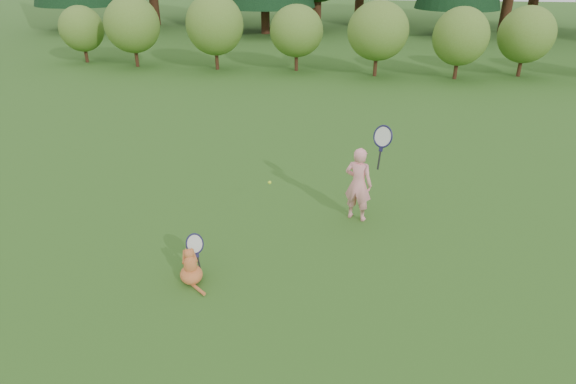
# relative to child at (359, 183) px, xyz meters

# --- Properties ---
(ground) EXTENTS (100.00, 100.00, 0.00)m
(ground) POSITION_rel_child_xyz_m (-1.32, -1.37, -0.68)
(ground) COLOR #2C5718
(ground) RESTS_ON ground
(shrub_row) EXTENTS (28.00, 3.00, 2.80)m
(shrub_row) POSITION_rel_child_xyz_m (-1.32, 11.63, 0.72)
(shrub_row) COLOR #547023
(shrub_row) RESTS_ON ground
(child) EXTENTS (0.78, 0.55, 1.93)m
(child) POSITION_rel_child_xyz_m (0.00, 0.00, 0.00)
(child) COLOR pink
(child) RESTS_ON ground
(cat) EXTENTS (0.53, 0.82, 0.71)m
(cat) POSITION_rel_child_xyz_m (-2.25, -2.13, -0.41)
(cat) COLOR #BB5524
(cat) RESTS_ON ground
(tennis_ball) EXTENTS (0.06, 0.06, 0.06)m
(tennis_ball) POSITION_rel_child_xyz_m (-1.53, 0.04, -0.12)
(tennis_ball) COLOR #B8EE1C
(tennis_ball) RESTS_ON ground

